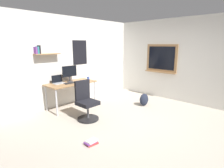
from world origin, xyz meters
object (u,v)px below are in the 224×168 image
(keyboard, at_px, (71,83))
(computer_mouse, at_px, (79,81))
(monitor_primary, at_px, (70,73))
(backpack, at_px, (144,100))
(coffee_mug, at_px, (88,78))
(laptop, at_px, (58,81))
(desk, at_px, (71,85))
(office_chair, at_px, (86,103))
(book_stack_on_floor, at_px, (91,142))

(keyboard, xyz_separation_m, computer_mouse, (0.28, 0.00, 0.01))
(monitor_primary, distance_m, backpack, 2.33)
(coffee_mug, distance_m, backpack, 1.81)
(monitor_primary, relative_size, computer_mouse, 4.46)
(laptop, relative_size, monitor_primary, 0.67)
(monitor_primary, xyz_separation_m, keyboard, (-0.10, -0.19, -0.26))
(laptop, bearing_deg, desk, -26.32)
(laptop, relative_size, computer_mouse, 2.98)
(laptop, relative_size, coffee_mug, 3.37)
(office_chair, relative_size, monitor_primary, 2.05)
(backpack, bearing_deg, coffee_mug, 124.63)
(desk, distance_m, office_chair, 1.03)
(laptop, relative_size, backpack, 0.85)
(desk, xyz_separation_m, keyboard, (-0.07, -0.08, 0.08))
(keyboard, relative_size, coffee_mug, 4.02)
(office_chair, distance_m, coffee_mug, 1.31)
(desk, bearing_deg, keyboard, -130.16)
(desk, xyz_separation_m, backpack, (1.57, -1.44, -0.48))
(book_stack_on_floor, bearing_deg, keyboard, 65.68)
(office_chair, relative_size, laptop, 3.06)
(coffee_mug, bearing_deg, computer_mouse, -172.65)
(laptop, height_order, computer_mouse, laptop)
(office_chair, xyz_separation_m, coffee_mug, (0.84, 0.93, 0.38))
(laptop, xyz_separation_m, computer_mouse, (0.52, -0.24, -0.04))
(laptop, height_order, coffee_mug, laptop)
(desk, bearing_deg, coffee_mug, -3.13)
(desk, relative_size, backpack, 3.83)
(office_chair, distance_m, backpack, 1.88)
(desk, relative_size, laptop, 4.50)
(computer_mouse, bearing_deg, book_stack_on_floor, -121.07)
(office_chair, bearing_deg, monitor_primary, 75.53)
(monitor_primary, relative_size, keyboard, 1.25)
(computer_mouse, bearing_deg, laptop, 155.58)
(desk, height_order, coffee_mug, coffee_mug)
(office_chair, xyz_separation_m, backpack, (1.81, -0.47, -0.23))
(office_chair, bearing_deg, coffee_mug, 48.00)
(book_stack_on_floor, bearing_deg, computer_mouse, 58.93)
(office_chair, distance_m, monitor_primary, 1.26)
(desk, height_order, book_stack_on_floor, desk)
(desk, distance_m, monitor_primary, 0.36)
(desk, height_order, computer_mouse, computer_mouse)
(desk, distance_m, keyboard, 0.14)
(laptop, bearing_deg, monitor_primary, -7.87)
(computer_mouse, xyz_separation_m, book_stack_on_floor, (-1.12, -1.86, -0.72))
(keyboard, bearing_deg, backpack, -39.60)
(laptop, xyz_separation_m, backpack, (1.88, -1.59, -0.61))
(keyboard, bearing_deg, office_chair, -101.03)
(office_chair, relative_size, book_stack_on_floor, 4.01)
(keyboard, bearing_deg, book_stack_on_floor, -114.32)
(monitor_primary, xyz_separation_m, backpack, (1.53, -1.54, -0.83))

